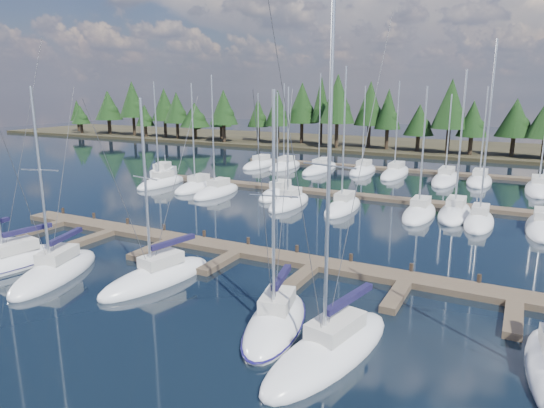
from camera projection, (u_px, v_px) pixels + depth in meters
The scene contains 12 objects.
ground at pixel (307, 216), 45.81m from camera, with size 260.00×260.00×0.00m, color black.
far_shore at pixel (426, 147), 97.53m from camera, with size 220.00×30.00×0.60m, color #312B1B.
main_dock at pixel (237, 253), 34.84m from camera, with size 44.00×6.13×0.90m.
back_docks at pixel (367, 180), 62.67m from camera, with size 50.00×21.80×0.40m.
front_sailboat_1 at pixel (11, 262), 32.66m from camera, with size 4.34×8.79×15.89m.
front_sailboat_2 at pixel (56, 272), 30.95m from camera, with size 5.01×8.68×12.65m.
front_sailboat_3 at pixel (157, 277), 30.09m from camera, with size 4.11×8.53×12.02m.
front_sailboat_4 at pixel (276, 323), 24.23m from camera, with size 4.31×7.99×12.48m.
front_sailboat_5 at pixel (330, 350), 21.67m from camera, with size 4.61×9.53×15.79m.
back_sailboat_rows at pixel (356, 185), 59.20m from camera, with size 44.48×33.10×16.45m.
motor_yacht_left at pixel (164, 178), 62.88m from camera, with size 5.52×8.63×4.09m.
tree_line at pixel (408, 113), 88.19m from camera, with size 184.91×12.09×14.01m.
Camera 1 is at (17.52, -10.83, 11.66)m, focal length 32.00 mm.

